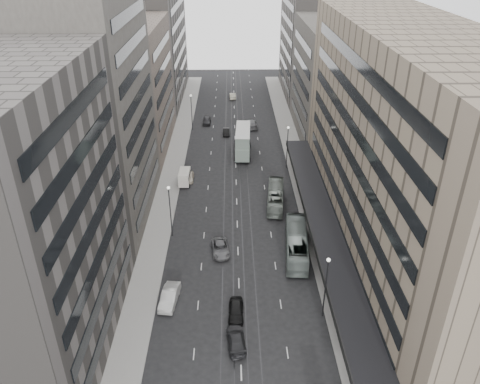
{
  "coord_description": "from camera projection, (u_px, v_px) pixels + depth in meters",
  "views": [
    {
      "loc": [
        -0.76,
        -45.87,
        39.15
      ],
      "look_at": [
        0.43,
        15.7,
        5.27
      ],
      "focal_mm": 35.0,
      "sensor_mm": 36.0,
      "label": 1
    }
  ],
  "objects": [
    {
      "name": "department_store",
      "position": [
        407.0,
        153.0,
        59.24
      ],
      "size": [
        19.2,
        60.0,
        30.0
      ],
      "color": "#786857",
      "rests_on": "ground"
    },
    {
      "name": "sedan_6",
      "position": [
        248.0,
        124.0,
        108.13
      ],
      "size": [
        3.11,
        5.67,
        1.5
      ],
      "primitive_type": "imported",
      "rotation": [
        0.0,
        0.0,
        3.26
      ],
      "color": "beige",
      "rests_on": "ground"
    },
    {
      "name": "building_right_mid",
      "position": [
        336.0,
        81.0,
        99.2
      ],
      "size": [
        15.0,
        28.0,
        24.0
      ],
      "primitive_type": "cube",
      "color": "#44403B",
      "rests_on": "ground"
    },
    {
      "name": "sedan_3",
      "position": [
        236.0,
        340.0,
        50.65
      ],
      "size": [
        2.44,
        5.02,
        1.41
      ],
      "primitive_type": "imported",
      "rotation": [
        0.0,
        0.0,
        3.24
      ],
      "color": "black",
      "rests_on": "ground"
    },
    {
      "name": "sedan_5",
      "position": [
        226.0,
        132.0,
        104.34
      ],
      "size": [
        1.43,
        4.05,
        1.33
      ],
      "primitive_type": "imported",
      "rotation": [
        0.0,
        0.0,
        0.0
      ],
      "color": "black",
      "rests_on": "ground"
    },
    {
      "name": "building_left_b",
      "position": [
        87.0,
        111.0,
        67.16
      ],
      "size": [
        15.0,
        26.0,
        34.0
      ],
      "primitive_type": "cube",
      "color": "#44403B",
      "rests_on": "ground"
    },
    {
      "name": "sedan_4",
      "position": [
        189.0,
        177.0,
        84.79
      ],
      "size": [
        1.65,
        4.0,
        1.35
      ],
      "primitive_type": "imported",
      "rotation": [
        0.0,
        0.0,
        0.01
      ],
      "color": "beige",
      "rests_on": "ground"
    },
    {
      "name": "sedan_7",
      "position": [
        252.0,
        124.0,
        108.22
      ],
      "size": [
        2.76,
        6.02,
        1.71
      ],
      "primitive_type": "imported",
      "rotation": [
        0.0,
        0.0,
        3.21
      ],
      "color": "#535355",
      "rests_on": "ground"
    },
    {
      "name": "double_decker",
      "position": [
        243.0,
        141.0,
        93.74
      ],
      "size": [
        3.48,
        10.12,
        5.47
      ],
      "rotation": [
        0.0,
        0.0,
        -0.05
      ],
      "color": "gray",
      "rests_on": "ground"
    },
    {
      "name": "pedestrian",
      "position": [
        346.0,
        318.0,
        53.07
      ],
      "size": [
        0.78,
        0.76,
        1.81
      ],
      "primitive_type": "imported",
      "rotation": [
        0.0,
        0.0,
        3.87
      ],
      "color": "black",
      "rests_on": "sidewalk_right"
    },
    {
      "name": "ground",
      "position": [
        239.0,
        288.0,
        59.07
      ],
      "size": [
        220.0,
        220.0,
        0.0
      ],
      "primitive_type": "plane",
      "color": "black",
      "rests_on": "ground"
    },
    {
      "name": "building_left_a",
      "position": [
        15.0,
        225.0,
        44.47
      ],
      "size": [
        15.0,
        28.0,
        30.0
      ],
      "primitive_type": "cube",
      "color": "#5D5854",
      "rests_on": "ground"
    },
    {
      "name": "panel_van",
      "position": [
        185.0,
        177.0,
        83.13
      ],
      "size": [
        2.14,
        4.17,
        2.6
      ],
      "rotation": [
        0.0,
        0.0,
        -0.03
      ],
      "color": "beige",
      "rests_on": "ground"
    },
    {
      "name": "building_left_c",
      "position": [
        127.0,
        88.0,
        92.98
      ],
      "size": [
        15.0,
        28.0,
        25.0
      ],
      "primitive_type": "cube",
      "color": "#6F6056",
      "rests_on": "ground"
    },
    {
      "name": "sedan_0",
      "position": [
        236.0,
        311.0,
        54.51
      ],
      "size": [
        1.86,
        4.41,
        1.49
      ],
      "primitive_type": "imported",
      "rotation": [
        0.0,
        0.0,
        -0.02
      ],
      "color": "black",
      "rests_on": "ground"
    },
    {
      "name": "lamp_right_far",
      "position": [
        287.0,
        142.0,
        87.39
      ],
      "size": [
        0.44,
        0.44,
        8.32
      ],
      "color": "#262628",
      "rests_on": "ground"
    },
    {
      "name": "lamp_left_near",
      "position": [
        170.0,
        206.0,
        66.91
      ],
      "size": [
        0.44,
        0.44,
        8.32
      ],
      "color": "#262628",
      "rests_on": "ground"
    },
    {
      "name": "lamp_right_near",
      "position": [
        326.0,
        281.0,
        52.35
      ],
      "size": [
        0.44,
        0.44,
        8.32
      ],
      "color": "#262628",
      "rests_on": "ground"
    },
    {
      "name": "sidewalk_right",
      "position": [
        296.0,
        161.0,
        92.09
      ],
      "size": [
        4.0,
        125.0,
        0.15
      ],
      "primitive_type": "cube",
      "color": "gray",
      "rests_on": "ground"
    },
    {
      "name": "bus_near",
      "position": [
        297.0,
        243.0,
        64.84
      ],
      "size": [
        4.02,
        12.37,
        3.39
      ],
      "primitive_type": "imported",
      "rotation": [
        0.0,
        0.0,
        3.04
      ],
      "color": "gray",
      "rests_on": "ground"
    },
    {
      "name": "bus_far",
      "position": [
        276.0,
        197.0,
        76.79
      ],
      "size": [
        3.58,
        10.71,
        2.93
      ],
      "primitive_type": "imported",
      "rotation": [
        0.0,
        0.0,
        3.03
      ],
      "color": "gray",
      "rests_on": "ground"
    },
    {
      "name": "sedan_9",
      "position": [
        233.0,
        96.0,
        127.48
      ],
      "size": [
        1.84,
        4.65,
        1.51
      ],
      "primitive_type": "imported",
      "rotation": [
        0.0,
        0.0,
        3.19
      ],
      "color": "#B1AA92",
      "rests_on": "ground"
    },
    {
      "name": "lamp_left_far",
      "position": [
        191.0,
        108.0,
        104.58
      ],
      "size": [
        0.44,
        0.44,
        8.32
      ],
      "color": "#262628",
      "rests_on": "ground"
    },
    {
      "name": "sedan_8",
      "position": [
        207.0,
        121.0,
        110.31
      ],
      "size": [
        1.94,
        4.65,
        1.58
      ],
      "primitive_type": "imported",
      "rotation": [
        0.0,
        0.0,
        -0.02
      ],
      "color": "#252527",
      "rests_on": "ground"
    },
    {
      "name": "sedan_1",
      "position": [
        170.0,
        297.0,
        56.46
      ],
      "size": [
        2.36,
        5.28,
        1.68
      ],
      "primitive_type": "imported",
      "rotation": [
        0.0,
        0.0,
        -0.12
      ],
      "color": "#BAB9B5",
      "rests_on": "ground"
    },
    {
      "name": "building_right_far",
      "position": [
        314.0,
        43.0,
        124.52
      ],
      "size": [
        15.0,
        32.0,
        28.0
      ],
      "primitive_type": "cube",
      "color": "#5D5854",
      "rests_on": "ground"
    },
    {
      "name": "sedan_2",
      "position": [
        220.0,
        248.0,
        65.44
      ],
      "size": [
        2.92,
        5.26,
        1.39
      ],
      "primitive_type": "imported",
      "rotation": [
        0.0,
        0.0,
        0.13
      ],
      "color": "#5D5D60",
      "rests_on": "ground"
    },
    {
      "name": "sidewalk_left",
      "position": [
        175.0,
        162.0,
        91.68
      ],
      "size": [
        4.0,
        125.0,
        0.15
      ],
      "primitive_type": "cube",
      "color": "gray",
      "rests_on": "ground"
    },
    {
      "name": "building_left_d",
      "position": [
        151.0,
        46.0,
        121.16
      ],
      "size": [
        15.0,
        38.0,
        28.0
      ],
      "primitive_type": "cube",
      "color": "#5D5854",
      "rests_on": "ground"
    }
  ]
}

